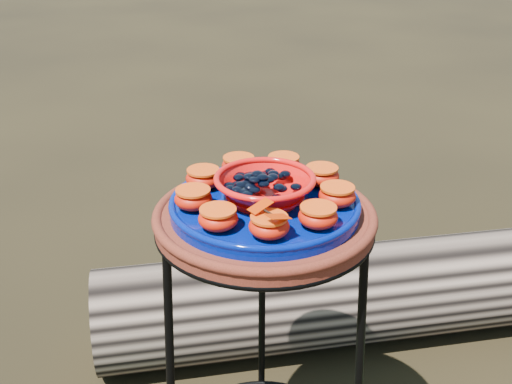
{
  "coord_description": "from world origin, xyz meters",
  "views": [
    {
      "loc": [
        -0.02,
        -1.04,
        1.27
      ],
      "look_at": [
        -0.02,
        0.0,
        0.77
      ],
      "focal_mm": 45.0,
      "sensor_mm": 36.0,
      "label": 1
    }
  ],
  "objects_px": {
    "plant_stand": "(264,376)",
    "red_bowl": "(265,189)",
    "terracotta_saucer": "(265,220)",
    "cobalt_plate": "(265,207)",
    "driftwood_log": "(367,292)"
  },
  "relations": [
    {
      "from": "plant_stand",
      "to": "terracotta_saucer",
      "type": "xyz_separation_m",
      "value": [
        0.0,
        0.0,
        0.37
      ]
    },
    {
      "from": "plant_stand",
      "to": "red_bowl",
      "type": "xyz_separation_m",
      "value": [
        0.0,
        0.0,
        0.43
      ]
    },
    {
      "from": "red_bowl",
      "to": "driftwood_log",
      "type": "xyz_separation_m",
      "value": [
        0.33,
        0.59,
        -0.63
      ]
    },
    {
      "from": "terracotta_saucer",
      "to": "cobalt_plate",
      "type": "relative_size",
      "value": 1.17
    },
    {
      "from": "terracotta_saucer",
      "to": "plant_stand",
      "type": "bearing_deg",
      "value": 0.0
    },
    {
      "from": "driftwood_log",
      "to": "terracotta_saucer",
      "type": "bearing_deg",
      "value": -119.05
    },
    {
      "from": "terracotta_saucer",
      "to": "cobalt_plate",
      "type": "height_order",
      "value": "cobalt_plate"
    },
    {
      "from": "plant_stand",
      "to": "cobalt_plate",
      "type": "xyz_separation_m",
      "value": [
        0.0,
        0.0,
        0.39
      ]
    },
    {
      "from": "plant_stand",
      "to": "red_bowl",
      "type": "relative_size",
      "value": 4.07
    },
    {
      "from": "terracotta_saucer",
      "to": "red_bowl",
      "type": "bearing_deg",
      "value": 0.0
    },
    {
      "from": "plant_stand",
      "to": "terracotta_saucer",
      "type": "distance_m",
      "value": 0.37
    },
    {
      "from": "plant_stand",
      "to": "red_bowl",
      "type": "height_order",
      "value": "red_bowl"
    },
    {
      "from": "plant_stand",
      "to": "driftwood_log",
      "type": "height_order",
      "value": "plant_stand"
    },
    {
      "from": "cobalt_plate",
      "to": "red_bowl",
      "type": "bearing_deg",
      "value": 0.0
    },
    {
      "from": "cobalt_plate",
      "to": "red_bowl",
      "type": "distance_m",
      "value": 0.04
    }
  ]
}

